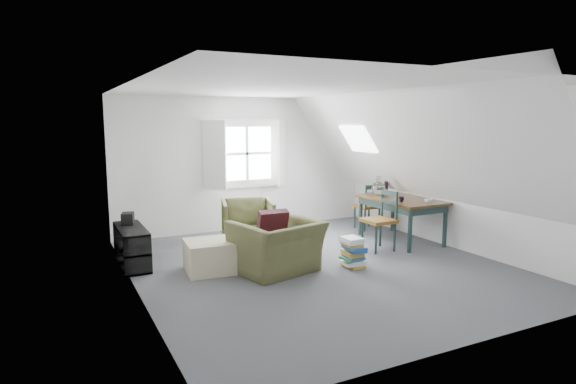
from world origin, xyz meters
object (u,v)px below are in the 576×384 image
armchair_far (248,245)px  dining_chair_far (368,206)px  magazine_stack (353,252)px  dining_table (401,204)px  dining_chair_near (381,219)px  armchair_near (277,272)px  ottoman (210,256)px  media_shelf (132,249)px

armchair_far → dining_chair_far: dining_chair_far is taller
magazine_stack → dining_table: bearing=29.1°
dining_chair_far → magazine_stack: bearing=36.2°
dining_table → dining_chair_near: size_ratio=1.55×
armchair_near → dining_table: size_ratio=0.73×
dining_chair_far → magazine_stack: 2.48m
armchair_far → dining_chair_near: bearing=-18.2°
dining_chair_near → ottoman: bearing=-90.5°
armchair_far → magazine_stack: 2.00m
armchair_near → armchair_far: 1.51m
armchair_far → media_shelf: size_ratio=0.78×
armchair_far → dining_chair_near: dining_chair_near is taller
armchair_near → dining_chair_near: size_ratio=1.14×
ottoman → dining_chair_far: bearing=18.2°
armchair_far → magazine_stack: size_ratio=2.00×
armchair_near → magazine_stack: bearing=151.2°
armchair_near → media_shelf: size_ratio=1.01×
dining_table → media_shelf: dining_table is taller
ottoman → magazine_stack: (1.88, -0.71, -0.00)m
dining_chair_far → magazine_stack: size_ratio=2.07×
media_shelf → armchair_far: bearing=8.0°
magazine_stack → media_shelf: bearing=152.7°
armchair_near → armchair_far: size_ratio=1.29×
dining_chair_far → dining_chair_near: size_ratio=0.92×
dining_chair_far → magazine_stack: dining_chair_far is taller
armchair_near → dining_chair_far: bearing=-163.3°
ottoman → dining_chair_near: (2.80, -0.15, 0.29)m
dining_chair_far → dining_chair_near: (-0.70, -1.30, 0.04)m
magazine_stack → dining_chair_near: bearing=31.8°
armchair_far → dining_chair_near: size_ratio=0.88×
media_shelf → dining_chair_near: bearing=-15.3°
dining_table → dining_chair_near: 0.76m
ottoman → dining_chair_near: dining_chair_near is taller
dining_table → magazine_stack: size_ratio=3.52×
dining_table → magazine_stack: 1.87m
armchair_near → dining_chair_near: dining_chair_near is taller
dining_table → media_shelf: 4.44m
armchair_far → ottoman: ottoman is taller
ottoman → dining_chair_near: bearing=-3.0°
media_shelf → magazine_stack: (2.80, -1.45, -0.04)m
ottoman → dining_chair_near: 2.81m
armchair_near → dining_table: 2.79m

